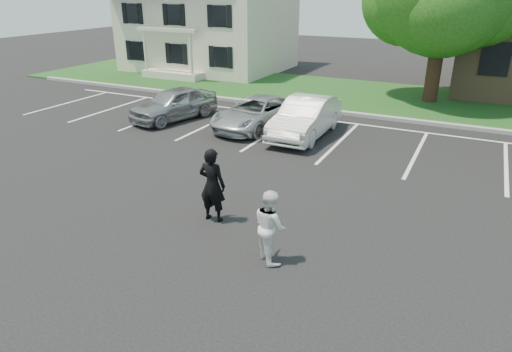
{
  "coord_description": "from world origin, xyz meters",
  "views": [
    {
      "loc": [
        4.44,
        -7.95,
        5.43
      ],
      "look_at": [
        0.0,
        1.0,
        1.25
      ],
      "focal_mm": 32.0,
      "sensor_mm": 36.0,
      "label": 1
    }
  ],
  "objects_px": {
    "car_silver_west": "(174,104)",
    "car_white_sedan": "(306,117)",
    "house": "(209,11)",
    "man_black_suit": "(212,185)",
    "man_white_shirt": "(270,226)",
    "car_silver_minivan": "(256,113)"
  },
  "relations": [
    {
      "from": "car_silver_west",
      "to": "car_white_sedan",
      "type": "distance_m",
      "value": 5.97
    },
    {
      "from": "house",
      "to": "car_white_sedan",
      "type": "distance_m",
      "value": 16.8
    },
    {
      "from": "man_black_suit",
      "to": "man_white_shirt",
      "type": "height_order",
      "value": "man_black_suit"
    },
    {
      "from": "house",
      "to": "man_black_suit",
      "type": "xyz_separation_m",
      "value": [
        11.97,
        -19.31,
        -2.89
      ]
    },
    {
      "from": "man_black_suit",
      "to": "car_white_sedan",
      "type": "xyz_separation_m",
      "value": [
        -0.41,
        7.51,
        -0.2
      ]
    },
    {
      "from": "man_black_suit",
      "to": "car_white_sedan",
      "type": "relative_size",
      "value": 0.42
    },
    {
      "from": "house",
      "to": "car_white_sedan",
      "type": "bearing_deg",
      "value": -45.56
    },
    {
      "from": "man_white_shirt",
      "to": "car_white_sedan",
      "type": "distance_m",
      "value": 8.84
    },
    {
      "from": "man_black_suit",
      "to": "man_white_shirt",
      "type": "distance_m",
      "value": 2.25
    },
    {
      "from": "house",
      "to": "car_silver_minivan",
      "type": "xyz_separation_m",
      "value": [
        9.36,
        -11.61,
        -3.21
      ]
    },
    {
      "from": "man_white_shirt",
      "to": "car_silver_minivan",
      "type": "relative_size",
      "value": 0.36
    },
    {
      "from": "man_black_suit",
      "to": "car_silver_minivan",
      "type": "height_order",
      "value": "man_black_suit"
    },
    {
      "from": "car_white_sedan",
      "to": "man_white_shirt",
      "type": "bearing_deg",
      "value": -74.53
    },
    {
      "from": "man_black_suit",
      "to": "man_white_shirt",
      "type": "relative_size",
      "value": 1.18
    },
    {
      "from": "house",
      "to": "man_white_shirt",
      "type": "xyz_separation_m",
      "value": [
        13.99,
        -20.3,
        -3.03
      ]
    },
    {
      "from": "house",
      "to": "car_silver_west",
      "type": "relative_size",
      "value": 2.52
    },
    {
      "from": "house",
      "to": "car_silver_west",
      "type": "distance_m",
      "value": 13.68
    },
    {
      "from": "house",
      "to": "man_white_shirt",
      "type": "height_order",
      "value": "house"
    },
    {
      "from": "man_white_shirt",
      "to": "car_silver_west",
      "type": "bearing_deg",
      "value": -5.09
    },
    {
      "from": "car_silver_minivan",
      "to": "car_silver_west",
      "type": "bearing_deg",
      "value": -164.64
    },
    {
      "from": "man_black_suit",
      "to": "car_silver_minivan",
      "type": "relative_size",
      "value": 0.42
    },
    {
      "from": "house",
      "to": "car_white_sedan",
      "type": "relative_size",
      "value": 2.28
    }
  ]
}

